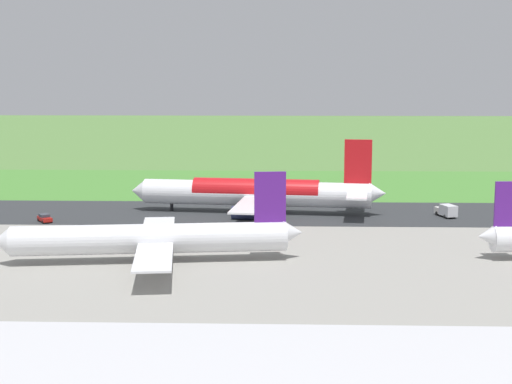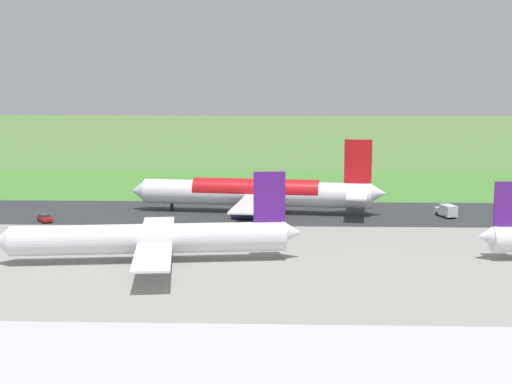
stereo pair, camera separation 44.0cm
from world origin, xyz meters
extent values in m
plane|color=#547F3D|center=(0.00, 0.00, 0.00)|extent=(800.00, 800.00, 0.00)
cube|color=#2D3033|center=(0.00, 0.00, 0.03)|extent=(600.00, 28.85, 0.06)
cube|color=gray|center=(0.00, 46.10, 0.03)|extent=(440.00, 110.00, 0.05)
cube|color=#478534|center=(0.00, -32.68, 0.02)|extent=(600.00, 80.00, 0.04)
cylinder|color=white|center=(10.39, 0.00, 4.20)|extent=(48.28, 10.72, 5.20)
cone|color=white|center=(35.72, -2.95, 4.20)|extent=(3.55, 5.25, 4.94)
cone|color=white|center=(-14.64, 2.92, 4.80)|extent=(3.99, 4.80, 4.42)
cube|color=red|center=(-10.59, 2.44, 11.30)|extent=(5.62, 1.14, 9.00)
cube|color=white|center=(-9.95, 7.91, 5.00)|extent=(5.01, 9.40, 0.36)
cube|color=white|center=(-11.23, -3.02, 5.00)|extent=(5.01, 9.40, 0.36)
cube|color=white|center=(10.67, 11.04, 3.80)|extent=(8.50, 22.55, 0.35)
cube|color=white|center=(8.12, -10.81, 3.80)|extent=(8.50, 22.55, 0.35)
cylinder|color=#23284C|center=(12.75, 7.28, 1.32)|extent=(4.79, 3.30, 2.80)
cylinder|color=#23284C|center=(11.01, -7.62, 1.32)|extent=(4.79, 3.30, 2.80)
cylinder|color=black|center=(28.51, -2.11, 1.71)|extent=(0.70, 0.70, 3.42)
cylinder|color=black|center=(7.87, 4.32, 1.71)|extent=(0.70, 0.70, 3.42)
cylinder|color=black|center=(6.95, -3.63, 1.71)|extent=(0.70, 0.70, 3.42)
cylinder|color=red|center=(10.39, 0.00, 4.72)|extent=(26.83, 8.25, 5.23)
cone|color=white|center=(-27.04, 40.34, 3.78)|extent=(3.02, 3.69, 3.48)
cube|color=#591E8C|center=(-30.24, 40.08, 8.90)|extent=(4.43, 0.74, 7.09)
cylinder|color=white|center=(25.34, 43.39, 3.70)|extent=(42.57, 9.91, 4.59)
cone|color=white|center=(47.65, 46.24, 3.70)|extent=(3.18, 4.66, 4.36)
cone|color=white|center=(3.30, 40.57, 4.23)|extent=(3.56, 4.26, 3.90)
cube|color=#591E8C|center=(6.86, 41.03, 9.97)|extent=(4.95, 1.06, 7.94)
cube|color=white|center=(23.24, 52.90, 3.35)|extent=(7.71, 19.92, 0.31)
cube|color=white|center=(25.69, 33.65, 3.35)|extent=(7.71, 19.92, 0.31)
cylinder|color=black|center=(25.34, 43.39, 0.71)|extent=(0.71, 0.71, 1.41)
cube|color=silver|center=(-28.07, 1.55, 1.10)|extent=(2.75, 2.75, 1.30)
cube|color=silver|center=(-28.89, 4.23, 1.55)|extent=(3.31, 4.31, 2.20)
cylinder|color=black|center=(-27.11, 1.84, 0.45)|extent=(0.55, 0.95, 0.90)
cylinder|color=black|center=(-29.03, 1.26, 0.45)|extent=(0.55, 0.95, 0.90)
cylinder|color=black|center=(-28.11, 5.10, 0.45)|extent=(0.55, 0.95, 0.90)
cylinder|color=black|center=(-30.02, 4.51, 0.45)|extent=(0.55, 0.95, 0.90)
cube|color=#B21914|center=(51.78, 11.54, 0.70)|extent=(3.89, 4.47, 0.75)
cube|color=#2D333D|center=(51.90, 11.38, 1.35)|extent=(2.66, 2.78, 0.55)
cylinder|color=black|center=(50.28, 12.20, 0.32)|extent=(0.55, 0.65, 0.64)
cylinder|color=black|center=(51.67, 13.18, 0.32)|extent=(0.55, 0.65, 0.64)
cylinder|color=black|center=(51.89, 9.91, 0.32)|extent=(0.55, 0.65, 0.64)
cylinder|color=black|center=(53.28, 10.89, 0.32)|extent=(0.55, 0.65, 0.64)
cylinder|color=slate|center=(18.80, -29.88, 0.92)|extent=(0.10, 0.10, 1.84)
cube|color=red|center=(18.80, -29.90, 2.14)|extent=(0.60, 0.04, 0.60)
cone|color=orange|center=(22.97, -34.77, 0.28)|extent=(0.40, 0.40, 0.55)
camera|label=1|loc=(5.26, 158.75, 28.61)|focal=53.78mm
camera|label=2|loc=(4.82, 158.73, 28.61)|focal=53.78mm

